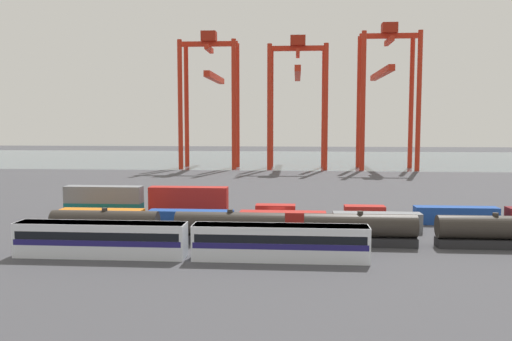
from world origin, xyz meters
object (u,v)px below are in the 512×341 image
(gantry_crane_west, at_px, (211,87))
(gantry_crane_central, at_px, (298,87))
(gantry_crane_east, at_px, (386,82))
(freight_tank_row, at_px, (294,228))
(passenger_train, at_px, (189,239))
(shipping_container_10, at_px, (456,215))
(shipping_container_1, at_px, (191,219))
(shipping_container_2, at_px, (283,221))

(gantry_crane_west, relative_size, gantry_crane_central, 1.04)
(gantry_crane_west, xyz_separation_m, gantry_crane_central, (28.89, 1.05, -0.08))
(gantry_crane_central, xyz_separation_m, gantry_crane_east, (28.89, -0.14, 1.33))
(freight_tank_row, distance_m, gantry_crane_west, 117.54)
(passenger_train, relative_size, gantry_crane_central, 0.92)
(passenger_train, xyz_separation_m, gantry_crane_east, (40.83, 119.98, 25.85))
(shipping_container_10, bearing_deg, freight_tank_row, -148.04)
(gantry_crane_east, bearing_deg, shipping_container_1, -113.04)
(passenger_train, bearing_deg, shipping_container_10, 32.56)
(gantry_crane_west, distance_m, gantry_crane_central, 28.90)
(shipping_container_2, bearing_deg, gantry_crane_east, 73.37)
(passenger_train, xyz_separation_m, shipping_container_2, (9.94, 16.57, -0.84))
(freight_tank_row, height_order, shipping_container_1, freight_tank_row)
(gantry_crane_central, height_order, gantry_crane_east, gantry_crane_east)
(shipping_container_1, xyz_separation_m, shipping_container_2, (13.09, 0.00, 0.00))
(shipping_container_2, height_order, shipping_container_10, same)
(shipping_container_1, bearing_deg, passenger_train, -79.26)
(freight_tank_row, relative_size, shipping_container_2, 5.12)
(freight_tank_row, height_order, gantry_crane_west, gantry_crane_west)
(shipping_container_1, height_order, shipping_container_10, same)
(shipping_container_1, distance_m, shipping_container_2, 13.09)
(freight_tank_row, distance_m, shipping_container_1, 17.21)
(passenger_train, bearing_deg, shipping_container_1, 100.74)
(gantry_crane_west, height_order, gantry_crane_central, gantry_crane_west)
(shipping_container_10, bearing_deg, passenger_train, -147.44)
(passenger_train, xyz_separation_m, freight_tank_row, (11.63, 7.77, -0.14))
(shipping_container_2, height_order, gantry_crane_central, gantry_crane_central)
(freight_tank_row, xyz_separation_m, shipping_container_2, (-1.68, 8.80, -0.70))
(shipping_container_1, relative_size, gantry_crane_east, 0.26)
(freight_tank_row, height_order, gantry_crane_east, gantry_crane_east)
(gantry_crane_west, xyz_separation_m, gantry_crane_east, (57.77, 0.91, 1.24))
(passenger_train, height_order, shipping_container_2, passenger_train)
(gantry_crane_west, relative_size, gantry_crane_east, 0.96)
(passenger_train, xyz_separation_m, shipping_container_10, (35.53, 22.69, -0.84))
(shipping_container_10, distance_m, gantry_crane_east, 101.03)
(shipping_container_1, xyz_separation_m, gantry_crane_east, (43.97, 103.41, 26.70))
(shipping_container_1, xyz_separation_m, gantry_crane_central, (15.08, 103.54, 25.37))
(freight_tank_row, relative_size, gantry_crane_west, 1.39)
(shipping_container_1, bearing_deg, freight_tank_row, -30.78)
(gantry_crane_west, bearing_deg, gantry_crane_east, 0.91)
(passenger_train, distance_m, freight_tank_row, 13.99)
(passenger_train, height_order, gantry_crane_east, gantry_crane_east)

